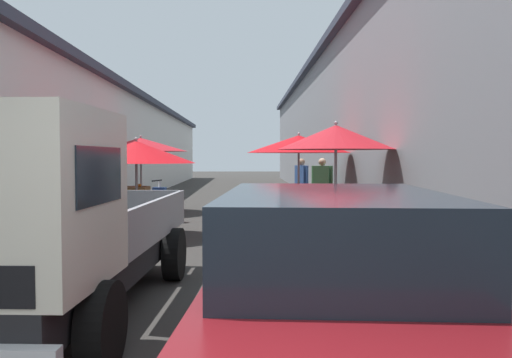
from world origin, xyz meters
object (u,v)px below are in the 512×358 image
at_px(fruit_stall_mid_lane, 135,162).
at_px(vendor_by_crates, 301,180).
at_px(fruit_stall_far_right, 299,150).
at_px(fruit_stall_near_left, 336,151).
at_px(delivery_truck, 31,228).
at_px(parked_scooter, 150,210).
at_px(fruit_stall_far_left, 140,154).
at_px(plastic_stool, 178,210).
at_px(hatchback_car, 332,287).
at_px(vendor_in_shade, 322,182).

distance_m(fruit_stall_mid_lane, vendor_by_crates, 7.19).
height_order(fruit_stall_mid_lane, fruit_stall_far_right, fruit_stall_far_right).
relative_size(fruit_stall_mid_lane, fruit_stall_far_right, 0.90).
bearing_deg(fruit_stall_near_left, delivery_truck, 144.00).
relative_size(fruit_stall_mid_lane, parked_scooter, 1.48).
xyz_separation_m(fruit_stall_mid_lane, fruit_stall_far_left, (4.81, 0.85, 0.20)).
height_order(fruit_stall_near_left, plastic_stool, fruit_stall_near_left).
bearing_deg(delivery_truck, plastic_stool, -1.57).
bearing_deg(parked_scooter, fruit_stall_far_left, 14.92).
relative_size(fruit_stall_far_right, fruit_stall_far_left, 0.98).
xyz_separation_m(fruit_stall_near_left, vendor_by_crates, (6.91, -0.08, -0.85)).
xyz_separation_m(hatchback_car, plastic_stool, (9.70, 2.38, -0.41)).
bearing_deg(delivery_truck, parked_scooter, 1.99).
relative_size(hatchback_car, vendor_by_crates, 2.46).
bearing_deg(delivery_truck, fruit_stall_mid_lane, 3.05).
distance_m(fruit_stall_far_right, parked_scooter, 4.22).
bearing_deg(parked_scooter, fruit_stall_mid_lane, 177.11).
bearing_deg(fruit_stall_mid_lane, parked_scooter, -2.89).
distance_m(fruit_stall_near_left, fruit_stall_far_left, 7.64).
xyz_separation_m(fruit_stall_far_left, vendor_by_crates, (1.04, -4.98, -0.84)).
relative_size(vendor_in_shade, plastic_stool, 3.81).
xyz_separation_m(fruit_stall_mid_lane, vendor_in_shade, (4.35, -4.57, -0.63)).
bearing_deg(vendor_by_crates, delivery_truck, 162.47).
bearing_deg(hatchback_car, fruit_stall_near_left, -10.18).
xyz_separation_m(fruit_stall_far_right, vendor_in_shade, (1.48, -0.84, -0.92)).
height_order(fruit_stall_far_left, vendor_in_shade, fruit_stall_far_left).
relative_size(vendor_by_crates, plastic_stool, 3.77).
bearing_deg(fruit_stall_far_left, hatchback_car, -162.45).
bearing_deg(parked_scooter, hatchback_car, -161.41).
relative_size(delivery_truck, vendor_by_crates, 3.05).
height_order(fruit_stall_far_left, delivery_truck, fruit_stall_far_left).
bearing_deg(plastic_stool, hatchback_car, -166.24).
height_order(fruit_stall_far_left, plastic_stool, fruit_stall_far_left).
height_order(fruit_stall_near_left, vendor_by_crates, fruit_stall_near_left).
xyz_separation_m(fruit_stall_mid_lane, fruit_stall_far_right, (2.87, -3.74, 0.29)).
bearing_deg(fruit_stall_near_left, vendor_in_shade, -5.59).
bearing_deg(fruit_stall_far_right, vendor_by_crates, -7.44).
height_order(fruit_stall_near_left, parked_scooter, fruit_stall_near_left).
xyz_separation_m(fruit_stall_far_right, hatchback_car, (-10.07, 0.80, -1.14)).
height_order(fruit_stall_far_right, plastic_stool, fruit_stall_far_right).
bearing_deg(fruit_stall_far_left, delivery_truck, -173.85).
relative_size(fruit_stall_far_right, plastic_stool, 6.32).
distance_m(fruit_stall_near_left, vendor_in_shade, 5.50).
distance_m(fruit_stall_far_left, plastic_stool, 3.08).
bearing_deg(parked_scooter, vendor_in_shade, -56.32).
bearing_deg(plastic_stool, fruit_stall_far_right, -83.29).
height_order(fruit_stall_far_right, vendor_by_crates, fruit_stall_far_right).
bearing_deg(fruit_stall_far_right, plastic_stool, 96.71).
height_order(fruit_stall_mid_lane, vendor_in_shade, fruit_stall_mid_lane).
xyz_separation_m(fruit_stall_mid_lane, fruit_stall_near_left, (-1.06, -4.05, 0.21)).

